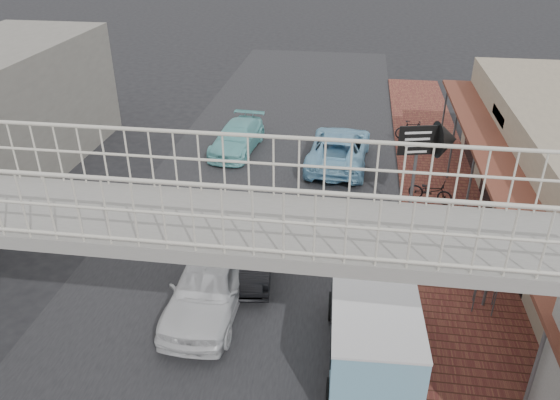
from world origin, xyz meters
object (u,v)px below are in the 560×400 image
(dark_sedan, at_px, (246,242))
(angkot_far, at_px, (237,138))
(motorcycle_far, at_px, (412,130))
(arrow_sign, at_px, (443,141))
(motorcycle_near, at_px, (430,191))
(angkot_curb, at_px, (339,148))
(street_clock, at_px, (498,236))
(angkot_van, at_px, (373,321))
(white_hatchback, at_px, (209,283))

(dark_sedan, xyz_separation_m, angkot_far, (-2.12, 8.55, -0.13))
(motorcycle_far, distance_m, arrow_sign, 7.39)
(motorcycle_near, bearing_deg, angkot_curb, 67.79)
(angkot_curb, relative_size, street_clock, 1.85)
(angkot_curb, xyz_separation_m, angkot_van, (1.30, -11.54, 0.63))
(angkot_van, bearing_deg, white_hatchback, 157.33)
(arrow_sign, bearing_deg, angkot_far, 136.14)
(motorcycle_near, relative_size, motorcycle_far, 1.07)
(angkot_curb, xyz_separation_m, angkot_far, (-4.56, 0.79, -0.11))
(arrow_sign, bearing_deg, dark_sedan, -161.05)
(angkot_curb, height_order, motorcycle_near, angkot_curb)
(dark_sedan, height_order, arrow_sign, arrow_sign)
(white_hatchback, distance_m, angkot_van, 4.62)
(angkot_far, distance_m, motorcycle_far, 8.09)
(white_hatchback, xyz_separation_m, angkot_far, (-1.56, 10.76, -0.16))
(angkot_curb, distance_m, street_clock, 10.23)
(white_hatchback, height_order, angkot_far, white_hatchback)
(dark_sedan, xyz_separation_m, angkot_van, (3.75, -3.78, 0.60))
(street_clock, bearing_deg, angkot_curb, 127.87)
(white_hatchback, relative_size, angkot_van, 1.02)
(motorcycle_near, height_order, motorcycle_far, motorcycle_far)
(street_clock, xyz_separation_m, arrow_sign, (-0.82, 5.11, 0.46))
(white_hatchback, relative_size, angkot_curb, 0.88)
(white_hatchback, bearing_deg, arrow_sign, 43.51)
(angkot_curb, xyz_separation_m, motorcycle_far, (3.22, 3.01, -0.17))
(angkot_van, bearing_deg, angkot_curb, 93.81)
(angkot_van, bearing_deg, motorcycle_near, 72.78)
(motorcycle_far, bearing_deg, arrow_sign, 179.06)
(street_clock, bearing_deg, dark_sedan, -178.90)
(angkot_van, distance_m, street_clock, 4.03)
(white_hatchback, bearing_deg, motorcycle_near, 47.71)
(angkot_far, xyz_separation_m, angkot_van, (5.87, -12.33, 0.74))
(white_hatchback, height_order, dark_sedan, white_hatchback)
(white_hatchback, xyz_separation_m, motorcycle_near, (6.50, 6.89, -0.25))
(dark_sedan, bearing_deg, motorcycle_far, 55.02)
(motorcycle_near, bearing_deg, white_hatchback, 155.75)
(motorcycle_near, xyz_separation_m, street_clock, (0.84, -6.03, 1.89))
(dark_sedan, height_order, motorcycle_near, dark_sedan)
(dark_sedan, xyz_separation_m, street_clock, (6.79, -1.35, 1.67))
(angkot_van, xyz_separation_m, street_clock, (3.04, 2.43, 1.06))
(dark_sedan, distance_m, angkot_far, 8.81)
(angkot_far, relative_size, angkot_van, 0.95)
(angkot_far, bearing_deg, motorcycle_far, 21.26)
(dark_sedan, xyz_separation_m, motorcycle_near, (5.95, 4.68, -0.22))
(angkot_curb, relative_size, motorcycle_near, 3.23)
(white_hatchback, relative_size, arrow_sign, 1.32)
(angkot_far, xyz_separation_m, motorcycle_near, (8.07, -3.87, -0.09))
(angkot_far, bearing_deg, motorcycle_near, -20.27)
(motorcycle_near, bearing_deg, dark_sedan, 147.29)
(motorcycle_far, bearing_deg, white_hatchback, 150.92)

